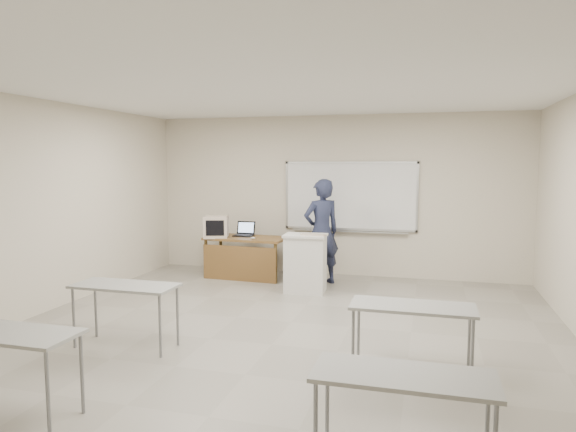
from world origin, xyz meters
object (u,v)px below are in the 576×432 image
(crt_monitor, at_px, (216,226))
(laptop, at_px, (244,233))
(whiteboard, at_px, (350,197))
(mouse, at_px, (253,238))
(presenter, at_px, (322,232))
(instructor_desk, at_px, (244,249))
(keyboard, at_px, (313,235))
(podium, at_px, (305,263))

(crt_monitor, xyz_separation_m, laptop, (0.45, 0.28, -0.14))
(whiteboard, relative_size, mouse, 28.46)
(whiteboard, relative_size, presenter, 1.35)
(instructor_desk, bearing_deg, mouse, -20.85)
(laptop, bearing_deg, keyboard, -34.09)
(instructor_desk, xyz_separation_m, crt_monitor, (-0.55, -0.01, 0.39))
(podium, height_order, laptop, laptop)
(crt_monitor, height_order, presenter, presenter)
(laptop, height_order, presenter, presenter)
(instructor_desk, bearing_deg, laptop, 113.27)
(instructor_desk, xyz_separation_m, keyboard, (1.46, -0.76, 0.42))
(mouse, xyz_separation_m, presenter, (1.24, 0.06, 0.15))
(crt_monitor, xyz_separation_m, keyboard, (2.01, -0.75, 0.02))
(podium, relative_size, laptop, 2.70)
(instructor_desk, xyz_separation_m, laptop, (-0.10, 0.27, 0.26))
(whiteboard, distance_m, instructor_desk, 2.18)
(crt_monitor, height_order, mouse, crt_monitor)
(crt_monitor, bearing_deg, mouse, -22.14)
(whiteboard, height_order, instructor_desk, whiteboard)
(laptop, distance_m, presenter, 1.58)
(whiteboard, bearing_deg, presenter, -114.53)
(mouse, bearing_deg, laptop, 131.09)
(mouse, bearing_deg, instructor_desk, 157.32)
(instructor_desk, height_order, crt_monitor, crt_monitor)
(laptop, xyz_separation_m, presenter, (1.54, -0.30, 0.11))
(laptop, bearing_deg, crt_monitor, -148.51)
(laptop, relative_size, presenter, 0.19)
(podium, height_order, mouse, podium)
(whiteboard, height_order, crt_monitor, whiteboard)
(laptop, relative_size, keyboard, 0.88)
(crt_monitor, bearing_deg, laptop, 15.69)
(laptop, bearing_deg, instructor_desk, -70.24)
(instructor_desk, height_order, podium, podium)
(instructor_desk, xyz_separation_m, presenter, (1.44, -0.03, 0.37))
(instructor_desk, height_order, mouse, mouse)
(laptop, distance_m, mouse, 0.47)
(podium, xyz_separation_m, presenter, (0.13, 0.66, 0.44))
(crt_monitor, distance_m, presenter, 1.99)
(mouse, distance_m, keyboard, 1.45)
(crt_monitor, bearing_deg, podium, -36.33)
(keyboard, bearing_deg, presenter, 101.17)
(whiteboard, distance_m, podium, 1.85)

